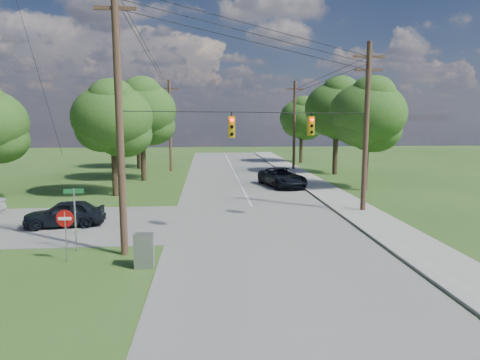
{
  "coord_description": "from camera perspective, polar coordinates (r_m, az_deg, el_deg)",
  "views": [
    {
      "loc": [
        -0.95,
        -17.98,
        5.92
      ],
      "look_at": [
        0.82,
        5.0,
        2.56
      ],
      "focal_mm": 32.0,
      "sensor_mm": 36.0,
      "label": 1
    }
  ],
  "objects": [
    {
      "name": "tree_e_near",
      "position": [
        36.36,
        16.64,
        8.46
      ],
      "size": [
        6.2,
        6.2,
        8.81
      ],
      "color": "#3C2F1E",
      "rests_on": "ground"
    },
    {
      "name": "control_cabinet",
      "position": [
        17.65,
        -12.67,
        -9.17
      ],
      "size": [
        0.78,
        0.57,
        1.37
      ],
      "primitive_type": "cube",
      "rotation": [
        0.0,
        0.0,
        0.03
      ],
      "color": "gray",
      "rests_on": "ground"
    },
    {
      "name": "car_main_north",
      "position": [
        37.1,
        5.65,
        0.36
      ],
      "size": [
        3.97,
        6.24,
        1.6
      ],
      "primitive_type": "imported",
      "rotation": [
        0.0,
        0.0,
        0.24
      ],
      "color": "black",
      "rests_on": "main_road"
    },
    {
      "name": "do_not_enter_sign",
      "position": [
        19.05,
        -22.28,
        -5.41
      ],
      "size": [
        0.73,
        0.09,
        2.19
      ],
      "rotation": [
        0.0,
        0.0,
        -0.05
      ],
      "color": "gray",
      "rests_on": "ground"
    },
    {
      "name": "sidewalk_east",
      "position": [
        25.6,
        17.95,
        -5.36
      ],
      "size": [
        2.6,
        100.0,
        0.12
      ],
      "primitive_type": "cube",
      "color": "#A5A39A",
      "rests_on": "ground"
    },
    {
      "name": "main_road",
      "position": [
        23.91,
        2.84,
        -6.03
      ],
      "size": [
        10.0,
        100.0,
        0.03
      ],
      "primitive_type": "cube",
      "color": "gray",
      "rests_on": "ground"
    },
    {
      "name": "power_lines",
      "position": [
        29.8,
        0.35,
        14.51
      ],
      "size": [
        13.93,
        29.62,
        4.93
      ],
      "color": "black",
      "rests_on": "ground"
    },
    {
      "name": "tree_w_far",
      "position": [
        51.61,
        -13.53,
        8.42
      ],
      "size": [
        6.0,
        6.0,
        8.73
      ],
      "color": "#3C2F1E",
      "rests_on": "ground"
    },
    {
      "name": "pole_north_e",
      "position": [
        48.99,
        7.25,
        7.29
      ],
      "size": [
        2.0,
        0.32,
        10.0
      ],
      "color": "#503829",
      "rests_on": "ground"
    },
    {
      "name": "tree_w_near",
      "position": [
        33.72,
        -16.64,
        7.95
      ],
      "size": [
        6.0,
        6.0,
        8.4
      ],
      "color": "#3C2F1E",
      "rests_on": "ground"
    },
    {
      "name": "street_name_sign",
      "position": [
        20.29,
        -21.16,
        -4.01
      ],
      "size": [
        0.85,
        0.13,
        2.85
      ],
      "rotation": [
        0.0,
        0.0,
        0.12
      ],
      "color": "gray",
      "rests_on": "ground"
    },
    {
      "name": "tree_e_far",
      "position": [
        57.35,
        8.22,
        8.2
      ],
      "size": [
        5.8,
        5.8,
        8.32
      ],
      "color": "#3C2F1E",
      "rests_on": "ground"
    },
    {
      "name": "car_cross_dark",
      "position": [
        25.3,
        -22.3,
        -4.12
      ],
      "size": [
        4.45,
        2.36,
        1.44
      ],
      "primitive_type": "imported",
      "rotation": [
        0.0,
        0.0,
        -1.41
      ],
      "color": "black",
      "rests_on": "cross_road"
    },
    {
      "name": "tree_w_mid",
      "position": [
        41.43,
        -12.97,
        8.99
      ],
      "size": [
        6.4,
        6.4,
        9.22
      ],
      "color": "#3C2F1E",
      "rests_on": "ground"
    },
    {
      "name": "ground",
      "position": [
        18.95,
        -1.33,
        -9.92
      ],
      "size": [
        140.0,
        140.0,
        0.0
      ],
      "primitive_type": "plane",
      "color": "#2E4F1A",
      "rests_on": "ground"
    },
    {
      "name": "pole_sw",
      "position": [
        18.74,
        -15.83,
        8.92
      ],
      "size": [
        2.0,
        0.32,
        12.0
      ],
      "color": "#503829",
      "rests_on": "ground"
    },
    {
      "name": "pole_north_w",
      "position": [
        48.15,
        -9.31,
        7.23
      ],
      "size": [
        2.0,
        0.32,
        10.0
      ],
      "color": "#503829",
      "rests_on": "ground"
    },
    {
      "name": "pole_ne",
      "position": [
        27.79,
        16.48,
        7.01
      ],
      "size": [
        2.0,
        0.32,
        10.5
      ],
      "color": "#503829",
      "rests_on": "ground"
    },
    {
      "name": "tree_e_mid",
      "position": [
        46.0,
        12.77,
        9.31
      ],
      "size": [
        6.6,
        6.6,
        9.64
      ],
      "color": "#3C2F1E",
      "rests_on": "ground"
    },
    {
      "name": "traffic_signals",
      "position": [
        22.68,
        4.52,
        7.19
      ],
      "size": [
        4.91,
        3.27,
        1.05
      ],
      "color": "#C39F0B",
      "rests_on": "ground"
    }
  ]
}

